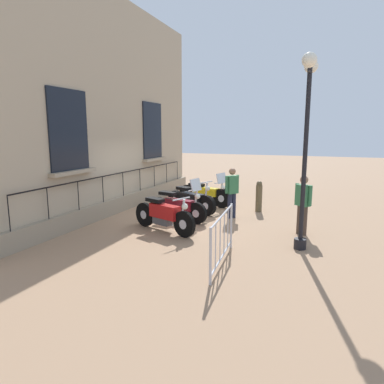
{
  "coord_description": "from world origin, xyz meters",
  "views": [
    {
      "loc": [
        4.34,
        -9.84,
        2.67
      ],
      "look_at": [
        0.47,
        0.0,
        0.8
      ],
      "focal_mm": 32.17,
      "sensor_mm": 36.0,
      "label": 1
    }
  ],
  "objects_px": {
    "crowd_barrier": "(222,237)",
    "pedestrian_walking": "(303,202)",
    "bollard": "(259,196)",
    "motorcycle_yellow": "(205,194)",
    "pedestrian_standing": "(232,190)",
    "motorcycle_maroon": "(178,207)",
    "motorcycle_black": "(191,200)",
    "lamppost": "(307,128)",
    "motorcycle_red": "(164,215)"
  },
  "relations": [
    {
      "from": "motorcycle_black",
      "to": "pedestrian_walking",
      "type": "xyz_separation_m",
      "value": [
        3.62,
        -1.27,
        0.46
      ]
    },
    {
      "from": "motorcycle_yellow",
      "to": "pedestrian_standing",
      "type": "height_order",
      "value": "pedestrian_standing"
    },
    {
      "from": "motorcycle_red",
      "to": "pedestrian_standing",
      "type": "relative_size",
      "value": 1.36
    },
    {
      "from": "crowd_barrier",
      "to": "pedestrian_walking",
      "type": "height_order",
      "value": "pedestrian_walking"
    },
    {
      "from": "crowd_barrier",
      "to": "pedestrian_walking",
      "type": "relative_size",
      "value": 1.34
    },
    {
      "from": "motorcycle_yellow",
      "to": "pedestrian_walking",
      "type": "xyz_separation_m",
      "value": [
        3.56,
        -2.48,
        0.44
      ]
    },
    {
      "from": "motorcycle_maroon",
      "to": "crowd_barrier",
      "type": "distance_m",
      "value": 3.61
    },
    {
      "from": "crowd_barrier",
      "to": "pedestrian_standing",
      "type": "bearing_deg",
      "value": 102.11
    },
    {
      "from": "motorcycle_red",
      "to": "motorcycle_yellow",
      "type": "xyz_separation_m",
      "value": [
        -0.09,
        3.56,
        -0.02
      ]
    },
    {
      "from": "motorcycle_red",
      "to": "motorcycle_black",
      "type": "height_order",
      "value": "motorcycle_black"
    },
    {
      "from": "bollard",
      "to": "motorcycle_yellow",
      "type": "bearing_deg",
      "value": 172.03
    },
    {
      "from": "pedestrian_standing",
      "to": "motorcycle_red",
      "type": "bearing_deg",
      "value": -121.7
    },
    {
      "from": "motorcycle_red",
      "to": "motorcycle_black",
      "type": "xyz_separation_m",
      "value": [
        -0.14,
        2.35,
        -0.04
      ]
    },
    {
      "from": "motorcycle_black",
      "to": "bollard",
      "type": "distance_m",
      "value": 2.28
    },
    {
      "from": "motorcycle_maroon",
      "to": "motorcycle_black",
      "type": "relative_size",
      "value": 1.03
    },
    {
      "from": "motorcycle_maroon",
      "to": "bollard",
      "type": "relative_size",
      "value": 1.95
    },
    {
      "from": "motorcycle_black",
      "to": "pedestrian_walking",
      "type": "distance_m",
      "value": 3.86
    },
    {
      "from": "motorcycle_yellow",
      "to": "pedestrian_standing",
      "type": "distance_m",
      "value": 2.05
    },
    {
      "from": "motorcycle_black",
      "to": "bollard",
      "type": "height_order",
      "value": "motorcycle_black"
    },
    {
      "from": "crowd_barrier",
      "to": "pedestrian_walking",
      "type": "bearing_deg",
      "value": 63.59
    },
    {
      "from": "crowd_barrier",
      "to": "lamppost",
      "type": "bearing_deg",
      "value": 47.37
    },
    {
      "from": "motorcycle_maroon",
      "to": "bollard",
      "type": "bearing_deg",
      "value": 45.53
    },
    {
      "from": "motorcycle_yellow",
      "to": "bollard",
      "type": "bearing_deg",
      "value": -7.97
    },
    {
      "from": "motorcycle_maroon",
      "to": "pedestrian_standing",
      "type": "xyz_separation_m",
      "value": [
        1.42,
        0.93,
        0.45
      ]
    },
    {
      "from": "motorcycle_yellow",
      "to": "crowd_barrier",
      "type": "xyz_separation_m",
      "value": [
        2.2,
        -5.21,
        0.14
      ]
    },
    {
      "from": "motorcycle_red",
      "to": "bollard",
      "type": "height_order",
      "value": "bollard"
    },
    {
      "from": "motorcycle_maroon",
      "to": "crowd_barrier",
      "type": "relative_size",
      "value": 0.98
    },
    {
      "from": "lamppost",
      "to": "bollard",
      "type": "height_order",
      "value": "lamppost"
    },
    {
      "from": "motorcycle_red",
      "to": "crowd_barrier",
      "type": "distance_m",
      "value": 2.69
    },
    {
      "from": "motorcycle_black",
      "to": "crowd_barrier",
      "type": "bearing_deg",
      "value": -60.53
    },
    {
      "from": "crowd_barrier",
      "to": "bollard",
      "type": "bearing_deg",
      "value": 92.08
    },
    {
      "from": "motorcycle_maroon",
      "to": "bollard",
      "type": "distance_m",
      "value": 2.93
    },
    {
      "from": "bollard",
      "to": "pedestrian_standing",
      "type": "xyz_separation_m",
      "value": [
        -0.63,
        -1.16,
        0.35
      ]
    },
    {
      "from": "motorcycle_yellow",
      "to": "pedestrian_walking",
      "type": "height_order",
      "value": "pedestrian_walking"
    },
    {
      "from": "motorcycle_red",
      "to": "motorcycle_yellow",
      "type": "distance_m",
      "value": 3.56
    },
    {
      "from": "motorcycle_black",
      "to": "motorcycle_yellow",
      "type": "relative_size",
      "value": 0.91
    },
    {
      "from": "crowd_barrier",
      "to": "bollard",
      "type": "xyz_separation_m",
      "value": [
        -0.18,
        4.93,
        -0.04
      ]
    },
    {
      "from": "motorcycle_red",
      "to": "lamppost",
      "type": "distance_m",
      "value": 4.21
    },
    {
      "from": "motorcycle_maroon",
      "to": "lamppost",
      "type": "relative_size",
      "value": 0.48
    },
    {
      "from": "crowd_barrier",
      "to": "pedestrian_standing",
      "type": "xyz_separation_m",
      "value": [
        -0.81,
        3.77,
        0.31
      ]
    },
    {
      "from": "motorcycle_black",
      "to": "crowd_barrier",
      "type": "relative_size",
      "value": 0.95
    },
    {
      "from": "motorcycle_black",
      "to": "motorcycle_yellow",
      "type": "xyz_separation_m",
      "value": [
        0.06,
        1.21,
        0.02
      ]
    },
    {
      "from": "lamppost",
      "to": "crowd_barrier",
      "type": "bearing_deg",
      "value": -132.63
    },
    {
      "from": "motorcycle_red",
      "to": "pedestrian_standing",
      "type": "bearing_deg",
      "value": 58.3
    },
    {
      "from": "motorcycle_red",
      "to": "pedestrian_standing",
      "type": "height_order",
      "value": "pedestrian_standing"
    },
    {
      "from": "lamppost",
      "to": "pedestrian_walking",
      "type": "height_order",
      "value": "lamppost"
    },
    {
      "from": "motorcycle_black",
      "to": "lamppost",
      "type": "height_order",
      "value": "lamppost"
    },
    {
      "from": "motorcycle_black",
      "to": "motorcycle_red",
      "type": "bearing_deg",
      "value": -86.51
    },
    {
      "from": "motorcycle_black",
      "to": "lamppost",
      "type": "relative_size",
      "value": 0.47
    },
    {
      "from": "motorcycle_maroon",
      "to": "motorcycle_black",
      "type": "distance_m",
      "value": 1.17
    }
  ]
}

